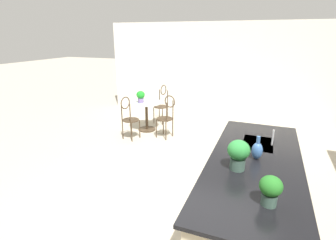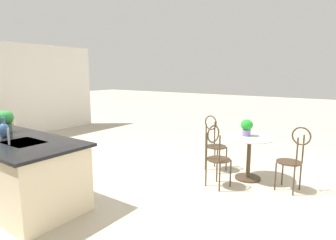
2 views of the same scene
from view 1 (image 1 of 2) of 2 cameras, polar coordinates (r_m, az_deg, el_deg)
name	(u,v)px [view 1 (image 1 of 2)]	position (r m, az deg, el deg)	size (l,w,h in m)	color
ground_plane	(192,197)	(4.13, 5.24, -16.44)	(40.00, 40.00, 0.00)	#B2A893
wall_left_window	(236,72)	(7.66, 14.71, 10.20)	(0.12, 7.80, 2.70)	silver
kitchen_island	(251,193)	(3.53, 17.85, -15.01)	(2.80, 1.06, 0.92)	beige
bistro_table	(147,113)	(6.61, -4.73, 1.48)	(0.80, 0.80, 0.74)	#3D2D1E
chair_near_window	(129,116)	(6.02, -8.60, 0.89)	(0.52, 0.46, 1.04)	#3D2D1E
chair_by_island	(162,102)	(7.17, -1.37, 3.93)	(0.51, 0.43, 1.04)	#3D2D1E
chair_toward_desk	(167,115)	(6.05, -0.33, 1.20)	(0.46, 0.52, 1.04)	#3D2D1E
sink_faucet	(273,138)	(3.77, 22.03, -3.60)	(0.02, 0.02, 0.22)	#B2B5BA
potted_plant_on_table	(141,96)	(6.45, -6.04, 5.27)	(0.21, 0.21, 0.29)	#7A669E
potted_plant_counter_far	(271,189)	(2.48, 21.61, -13.90)	(0.20, 0.20, 0.28)	#385147
potted_plant_counter_near	(238,153)	(2.96, 15.22, -7.02)	(0.24, 0.24, 0.34)	#385147
vase_on_counter	(257,150)	(3.31, 19.00, -6.30)	(0.13, 0.13, 0.29)	#386099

